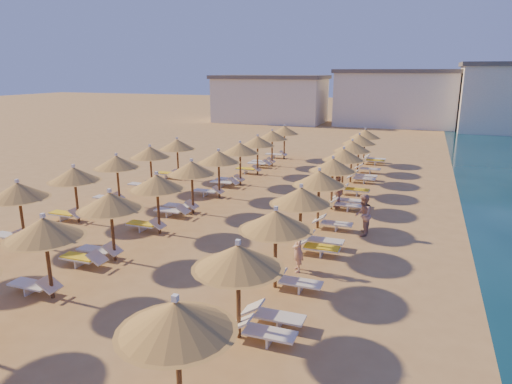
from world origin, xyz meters
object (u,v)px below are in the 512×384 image
at_px(parasol_row_east, 319,179).
at_px(beachgoer_b, 363,215).
at_px(beachgoer_a, 298,249).
at_px(beachgoer_c, 338,192).
at_px(parasol_row_west, 192,169).

xyz_separation_m(parasol_row_east, beachgoer_b, (2.08, -0.25, -1.40)).
bearing_deg(parasol_row_east, beachgoer_a, -85.66).
bearing_deg(beachgoer_b, beachgoer_c, -155.24).
relative_size(parasol_row_east, beachgoer_a, 20.61).
distance_m(beachgoer_b, beachgoer_a, 4.96).
bearing_deg(parasol_row_west, beachgoer_a, -35.51).
bearing_deg(beachgoer_c, parasol_row_east, -36.47).
distance_m(beachgoer_b, beachgoer_c, 4.26).
bearing_deg(parasol_row_east, parasol_row_west, 180.00).
xyz_separation_m(beachgoer_b, beachgoer_c, (-1.83, 3.85, -0.06)).
height_order(parasol_row_east, parasol_row_west, same).
relative_size(parasol_row_east, beachgoer_b, 18.46).
bearing_deg(beachgoer_a, parasol_row_west, -149.41).
xyz_separation_m(beachgoer_b, beachgoer_a, (-1.71, -4.66, -0.10)).
xyz_separation_m(parasol_row_east, beachgoer_a, (0.37, -4.91, -1.49)).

